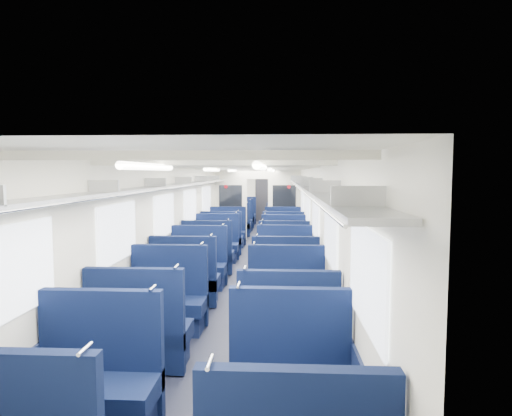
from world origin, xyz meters
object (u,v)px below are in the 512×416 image
Objects in this scene: seat_6 at (168,304)px; seat_26 at (243,216)px; seat_16 at (222,241)px; seat_23 at (282,222)px; seat_9 at (285,283)px; seat_14 at (217,246)px; seat_17 at (283,241)px; seat_10 at (198,268)px; seat_5 at (288,340)px; seat_24 at (241,219)px; seat_4 at (140,336)px; seat_13 at (284,257)px; seat_20 at (235,226)px; seat_25 at (282,219)px; seat_19 at (283,234)px; seat_12 at (208,256)px; seat_27 at (282,216)px; seat_7 at (286,304)px; seat_3 at (290,384)px; seat_15 at (284,248)px; seat_2 at (96,387)px; seat_18 at (227,234)px; seat_11 at (284,267)px; seat_8 at (185,283)px; seat_22 at (238,222)px; end_door at (264,199)px; seat_21 at (283,226)px; bulkhead at (257,202)px.

seat_6 and seat_26 have the same top height.
seat_16 is 4.72m from seat_23.
seat_9 is 1.00× the size of seat_14.
seat_6 is 1.00× the size of seat_17.
seat_10 is 3.39m from seat_16.
seat_5 is 12.63m from seat_24.
seat_4 is 4.99m from seat_13.
seat_20 is 2.86m from seat_25.
seat_14 is 2.82m from seat_19.
seat_9 is (1.66, 2.41, 0.00)m from seat_4.
seat_12 is 1.00× the size of seat_14.
seat_27 is at bearing 82.38° from seat_6.
seat_26 is at bearing 97.68° from seat_7.
seat_5 is 1.00× the size of seat_10.
seat_6 and seat_16 have the same top height.
seat_9 is (0.00, 3.43, 0.00)m from seat_3.
seat_4 and seat_15 have the same top height.
seat_2 and seat_26 have the same top height.
seat_4 is 5.95m from seat_14.
seat_5 is 1.00× the size of seat_7.
seat_16 is at bearing -90.00° from seat_18.
seat_11 is 1.00× the size of seat_26.
seat_7 and seat_24 have the same top height.
seat_8 is at bearing -110.10° from seat_17.
seat_24 is (0.00, 1.11, 0.00)m from seat_22.
seat_18 is at bearing 115.71° from seat_13.
seat_22 is (-1.66, 6.69, 0.00)m from seat_13.
seat_15 is (1.66, 4.56, 0.00)m from seat_6.
seat_15 is at bearing 70.00° from seat_6.
end_door is at bearing 120.87° from seat_27.
seat_16 and seat_22 have the same top height.
seat_14 is at bearing -150.44° from seat_17.
seat_19 is (0.83, -6.77, -0.63)m from end_door.
end_door is 8.19m from seat_16.
seat_21 is (1.66, 6.71, 0.00)m from seat_10.
seat_17 is at bearing 29.56° from seat_14.
seat_4 is 1.00× the size of seat_14.
seat_15 is (0.83, -3.70, -0.86)m from bulkhead.
seat_14 is 0.93m from seat_16.
end_door is 12.69m from seat_8.
seat_2 is 1.16m from seat_4.
seat_15 and seat_19 have the same top height.
seat_7 and seat_8 have the same top height.
seat_15 is 1.00× the size of seat_23.
seat_6 and seat_24 have the same top height.
end_door reaches higher than seat_13.
seat_16 is (-1.66, 6.90, 0.00)m from seat_5.
seat_8 is at bearing -100.51° from seat_23.
seat_10 is at bearing -90.00° from seat_14.
seat_26 is (-1.66, 1.06, 0.00)m from seat_25.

